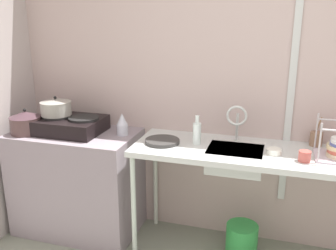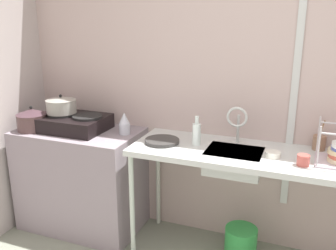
# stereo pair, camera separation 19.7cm
# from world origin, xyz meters

# --- Properties ---
(wall_back) EXTENTS (4.93, 0.10, 2.52)m
(wall_back) POSITION_xyz_m (0.00, 1.72, 1.26)
(wall_back) COLOR #BDA7A2
(wall_back) RESTS_ON ground
(wall_metal_strip) EXTENTS (0.05, 0.01, 2.01)m
(wall_metal_strip) POSITION_xyz_m (0.08, 1.66, 1.38)
(wall_metal_strip) COLOR silver
(counter_concrete) EXTENTS (0.99, 0.57, 0.85)m
(counter_concrete) POSITION_xyz_m (-1.53, 1.38, 0.43)
(counter_concrete) COLOR gray
(counter_concrete) RESTS_ON ground
(counter_sink) EXTENTS (1.64, 0.57, 0.85)m
(counter_sink) POSITION_xyz_m (-0.15, 1.38, 0.79)
(counter_sink) COLOR silver
(counter_sink) RESTS_ON ground
(stove) EXTENTS (0.50, 0.40, 0.13)m
(stove) POSITION_xyz_m (-1.55, 1.38, 0.92)
(stove) COLOR black
(stove) RESTS_ON counter_concrete
(pot_on_left_burner) EXTENTS (0.24, 0.24, 0.15)m
(pot_on_left_burner) POSITION_xyz_m (-1.67, 1.38, 1.05)
(pot_on_left_burner) COLOR #9D9C92
(pot_on_left_burner) RESTS_ON stove
(pot_beside_stove) EXTENTS (0.24, 0.24, 0.20)m
(pot_beside_stove) POSITION_xyz_m (-1.87, 1.26, 0.94)
(pot_beside_stove) COLOR #513939
(pot_beside_stove) RESTS_ON counter_concrete
(percolator) EXTENTS (0.09, 0.09, 0.17)m
(percolator) POSITION_xyz_m (-1.13, 1.44, 0.94)
(percolator) COLOR silver
(percolator) RESTS_ON counter_concrete
(sink_basin) EXTENTS (0.38, 0.30, 0.15)m
(sink_basin) POSITION_xyz_m (-0.26, 1.37, 0.78)
(sink_basin) COLOR silver
(sink_basin) RESTS_ON counter_sink
(faucet) EXTENTS (0.15, 0.08, 0.28)m
(faucet) POSITION_xyz_m (-0.27, 1.50, 1.04)
(faucet) COLOR silver
(faucet) RESTS_ON counter_sink
(frying_pan) EXTENTS (0.25, 0.25, 0.03)m
(frying_pan) POSITION_xyz_m (-0.78, 1.35, 0.87)
(frying_pan) COLOR #373534
(frying_pan) RESTS_ON counter_sink
(cup_by_rack) EXTENTS (0.08, 0.08, 0.07)m
(cup_by_rack) POSITION_xyz_m (0.19, 1.27, 0.89)
(cup_by_rack) COLOR #BC5249
(cup_by_rack) RESTS_ON counter_sink
(small_bowl_on_drainboard) EXTENTS (0.10, 0.10, 0.04)m
(small_bowl_on_drainboard) POSITION_xyz_m (0.00, 1.35, 0.87)
(small_bowl_on_drainboard) COLOR white
(small_bowl_on_drainboard) RESTS_ON counter_sink
(bottle_by_sink) EXTENTS (0.06, 0.06, 0.21)m
(bottle_by_sink) POSITION_xyz_m (-0.54, 1.40, 0.94)
(bottle_by_sink) COLOR white
(bottle_by_sink) RESTS_ON counter_sink
(utensil_jar) EXTENTS (0.09, 0.09, 0.22)m
(utensil_jar) POSITION_xyz_m (0.28, 1.60, 0.91)
(utensil_jar) COLOR #8E6951
(utensil_jar) RESTS_ON counter_sink
(bucket_on_floor) EXTENTS (0.23, 0.23, 0.26)m
(bucket_on_floor) POSITION_xyz_m (-0.17, 1.37, 0.13)
(bucket_on_floor) COLOR green
(bucket_on_floor) RESTS_ON ground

